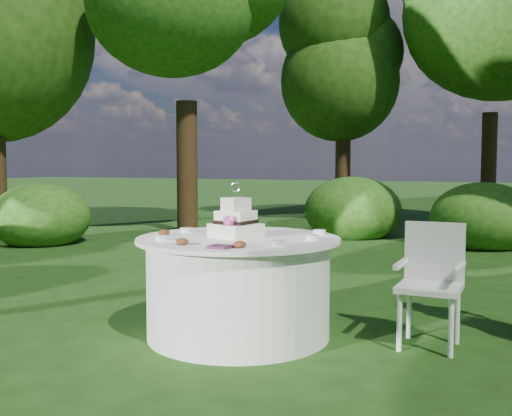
# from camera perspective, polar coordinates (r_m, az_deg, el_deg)

# --- Properties ---
(ground) EXTENTS (80.00, 80.00, 0.00)m
(ground) POSITION_cam_1_polar(r_m,az_deg,el_deg) (4.75, -1.68, -12.06)
(ground) COLOR black
(ground) RESTS_ON ground
(napkins) EXTENTS (0.14, 0.14, 0.02)m
(napkins) POSITION_cam_1_polar(r_m,az_deg,el_deg) (4.01, -3.40, -3.71)
(napkins) COLOR #4D2140
(napkins) RESTS_ON table
(feather_plume) EXTENTS (0.48, 0.07, 0.01)m
(feather_plume) POSITION_cam_1_polar(r_m,az_deg,el_deg) (4.30, -6.83, -3.23)
(feather_plume) COLOR white
(feather_plume) RESTS_ON table
(table) EXTENTS (1.56, 1.56, 0.77)m
(table) POSITION_cam_1_polar(r_m,az_deg,el_deg) (4.65, -1.69, -7.47)
(table) COLOR white
(table) RESTS_ON ground
(cake) EXTENTS (0.40, 0.40, 0.43)m
(cake) POSITION_cam_1_polar(r_m,az_deg,el_deg) (4.60, -1.95, -1.36)
(cake) COLOR white
(cake) RESTS_ON table
(chair) EXTENTS (0.45, 0.44, 0.90)m
(chair) POSITION_cam_1_polar(r_m,az_deg,el_deg) (4.59, 16.38, -6.14)
(chair) COLOR white
(chair) RESTS_ON ground
(votives) EXTENTS (1.19, 1.01, 0.04)m
(votives) POSITION_cam_1_polar(r_m,az_deg,el_deg) (4.61, -0.87, -2.52)
(votives) COLOR white
(votives) RESTS_ON table
(petal_cups) EXTENTS (0.94, 0.51, 0.05)m
(petal_cups) POSITION_cam_1_polar(r_m,az_deg,el_deg) (4.31, -5.97, -2.96)
(petal_cups) COLOR #562D16
(petal_cups) RESTS_ON table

